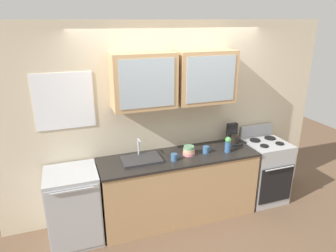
{
  "coord_description": "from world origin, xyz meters",
  "views": [
    {
      "loc": [
        -1.34,
        -3.36,
        2.6
      ],
      "look_at": [
        -0.15,
        0.0,
        1.35
      ],
      "focal_mm": 32.57,
      "sensor_mm": 36.0,
      "label": 1
    }
  ],
  "objects_px": {
    "stove_range": "(264,170)",
    "cup_near_bowls": "(206,150)",
    "sink_faucet": "(141,159)",
    "vase": "(228,144)",
    "bowl_stack": "(189,151)",
    "cup_near_sink": "(174,157)",
    "coffee_maker": "(233,136)",
    "dishwasher": "(74,206)"
  },
  "relations": [
    {
      "from": "vase",
      "to": "coffee_maker",
      "type": "xyz_separation_m",
      "value": [
        0.22,
        0.24,
        -0.0
      ]
    },
    {
      "from": "stove_range",
      "to": "vase",
      "type": "xyz_separation_m",
      "value": [
        -0.71,
        -0.1,
        0.56
      ]
    },
    {
      "from": "stove_range",
      "to": "cup_near_bowls",
      "type": "relative_size",
      "value": 9.08
    },
    {
      "from": "stove_range",
      "to": "cup_near_bowls",
      "type": "bearing_deg",
      "value": -178.02
    },
    {
      "from": "cup_near_sink",
      "to": "coffee_maker",
      "type": "xyz_separation_m",
      "value": [
        0.98,
        0.24,
        0.06
      ]
    },
    {
      "from": "bowl_stack",
      "to": "coffee_maker",
      "type": "relative_size",
      "value": 0.55
    },
    {
      "from": "sink_faucet",
      "to": "vase",
      "type": "bearing_deg",
      "value": -6.46
    },
    {
      "from": "stove_range",
      "to": "bowl_stack",
      "type": "height_order",
      "value": "stove_range"
    },
    {
      "from": "stove_range",
      "to": "sink_faucet",
      "type": "relative_size",
      "value": 2.24
    },
    {
      "from": "sink_faucet",
      "to": "cup_near_sink",
      "type": "height_order",
      "value": "sink_faucet"
    },
    {
      "from": "coffee_maker",
      "to": "vase",
      "type": "bearing_deg",
      "value": -132.87
    },
    {
      "from": "stove_range",
      "to": "dishwasher",
      "type": "height_order",
      "value": "stove_range"
    },
    {
      "from": "stove_range",
      "to": "cup_near_sink",
      "type": "relative_size",
      "value": 9.39
    },
    {
      "from": "vase",
      "to": "coffee_maker",
      "type": "relative_size",
      "value": 0.74
    },
    {
      "from": "sink_faucet",
      "to": "bowl_stack",
      "type": "xyz_separation_m",
      "value": [
        0.63,
        -0.04,
        0.04
      ]
    },
    {
      "from": "coffee_maker",
      "to": "cup_near_bowls",
      "type": "bearing_deg",
      "value": -161.43
    },
    {
      "from": "stove_range",
      "to": "coffee_maker",
      "type": "relative_size",
      "value": 3.78
    },
    {
      "from": "bowl_stack",
      "to": "cup_near_sink",
      "type": "xyz_separation_m",
      "value": [
        -0.24,
        -0.1,
        -0.01
      ]
    },
    {
      "from": "sink_faucet",
      "to": "vase",
      "type": "relative_size",
      "value": 2.27
    },
    {
      "from": "sink_faucet",
      "to": "cup_near_bowls",
      "type": "distance_m",
      "value": 0.87
    },
    {
      "from": "cup_near_sink",
      "to": "dishwasher",
      "type": "bearing_deg",
      "value": 175.23
    },
    {
      "from": "bowl_stack",
      "to": "vase",
      "type": "distance_m",
      "value": 0.53
    },
    {
      "from": "coffee_maker",
      "to": "cup_near_sink",
      "type": "bearing_deg",
      "value": -166.07
    },
    {
      "from": "sink_faucet",
      "to": "coffee_maker",
      "type": "distance_m",
      "value": 1.38
    },
    {
      "from": "bowl_stack",
      "to": "coffee_maker",
      "type": "bearing_deg",
      "value": 10.88
    },
    {
      "from": "dishwasher",
      "to": "stove_range",
      "type": "bearing_deg",
      "value": 0.09
    },
    {
      "from": "dishwasher",
      "to": "bowl_stack",
      "type": "bearing_deg",
      "value": -0.11
    },
    {
      "from": "bowl_stack",
      "to": "dishwasher",
      "type": "height_order",
      "value": "bowl_stack"
    },
    {
      "from": "cup_near_sink",
      "to": "cup_near_bowls",
      "type": "relative_size",
      "value": 0.97
    },
    {
      "from": "cup_near_sink",
      "to": "cup_near_bowls",
      "type": "xyz_separation_m",
      "value": [
        0.48,
        0.07,
        0.0
      ]
    },
    {
      "from": "sink_faucet",
      "to": "stove_range",
      "type": "bearing_deg",
      "value": -0.92
    },
    {
      "from": "stove_range",
      "to": "coffee_maker",
      "type": "height_order",
      "value": "coffee_maker"
    },
    {
      "from": "bowl_stack",
      "to": "vase",
      "type": "relative_size",
      "value": 0.73
    },
    {
      "from": "sink_faucet",
      "to": "dishwasher",
      "type": "distance_m",
      "value": 0.99
    },
    {
      "from": "sink_faucet",
      "to": "bowl_stack",
      "type": "bearing_deg",
      "value": -3.39
    },
    {
      "from": "bowl_stack",
      "to": "cup_near_bowls",
      "type": "height_order",
      "value": "bowl_stack"
    },
    {
      "from": "bowl_stack",
      "to": "dishwasher",
      "type": "distance_m",
      "value": 1.58
    },
    {
      "from": "sink_faucet",
      "to": "cup_near_bowls",
      "type": "xyz_separation_m",
      "value": [
        0.87,
        -0.06,
        0.03
      ]
    },
    {
      "from": "stove_range",
      "to": "bowl_stack",
      "type": "distance_m",
      "value": 1.33
    },
    {
      "from": "cup_near_sink",
      "to": "vase",
      "type": "bearing_deg",
      "value": 0.62
    },
    {
      "from": "sink_faucet",
      "to": "bowl_stack",
      "type": "distance_m",
      "value": 0.63
    },
    {
      "from": "stove_range",
      "to": "sink_faucet",
      "type": "bearing_deg",
      "value": 179.08
    }
  ]
}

